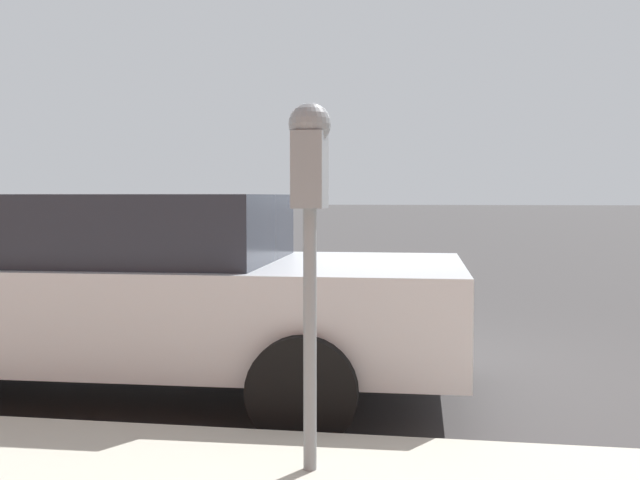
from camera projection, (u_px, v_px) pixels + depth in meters
The scene contains 3 objects.
ground_plane at pixel (340, 369), 6.15m from camera, with size 220.00×220.00×0.00m, color #3D3A3A.
parking_meter at pixel (310, 190), 3.34m from camera, with size 0.21×0.19×1.66m.
car_silver at pixel (103, 287), 5.36m from camera, with size 2.20×5.05×1.44m.
Camera 1 is at (-6.03, -0.81, 1.43)m, focal length 42.00 mm.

